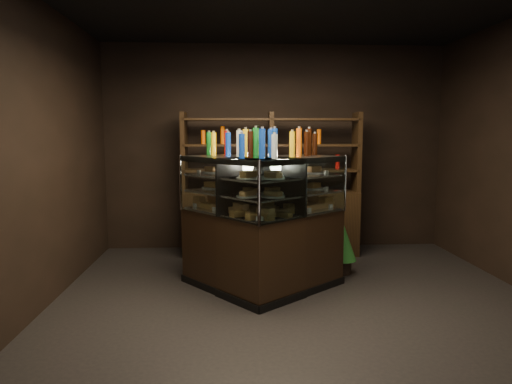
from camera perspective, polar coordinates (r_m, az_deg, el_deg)
ground at (r=4.66m, az=5.49°, el=-14.22°), size 5.00×5.00×0.00m
room_shell at (r=4.34m, az=5.81°, el=10.36°), size 5.02×5.02×3.01m
display_case at (r=5.01m, az=0.70°, el=-6.75°), size 1.88×1.47×1.47m
food_display at (r=4.89m, az=0.71°, el=0.16°), size 1.47×1.05×0.45m
bottles_top at (r=4.86m, az=0.72°, el=6.09°), size 1.29×0.92×0.30m
potted_conifer at (r=5.69m, az=10.77°, el=-5.94°), size 0.34×0.34×0.73m
back_shelving at (r=6.45m, az=1.84°, el=-2.53°), size 2.48×0.50×2.00m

